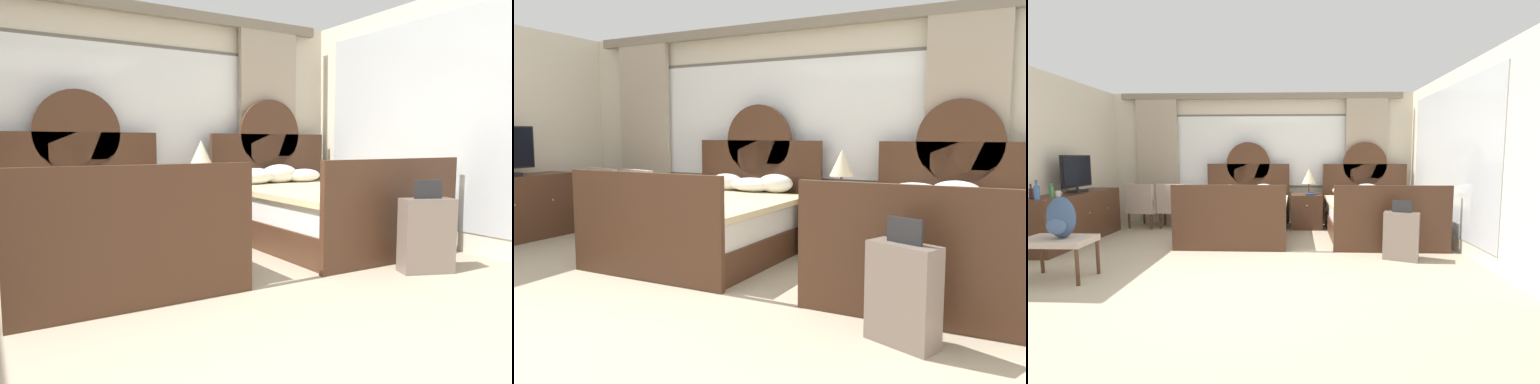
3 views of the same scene
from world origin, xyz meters
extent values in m
plane|color=tan|center=(0.00, 0.00, 0.00)|extent=(24.00, 24.00, 0.00)
cube|color=beige|center=(0.00, 3.66, 1.35)|extent=(6.25, 0.07, 2.70)
cube|color=#605B52|center=(0.00, 3.62, 1.50)|extent=(3.92, 0.02, 1.52)
cube|color=white|center=(0.00, 3.61, 1.50)|extent=(3.84, 0.02, 1.44)
cube|color=tan|center=(-2.17, 3.53, 1.30)|extent=(0.84, 0.08, 2.60)
cube|color=tan|center=(2.17, 3.53, 1.30)|extent=(0.84, 0.08, 2.60)
cube|color=gray|center=(0.00, 3.53, 2.62)|extent=(5.75, 0.10, 0.12)
cube|color=beige|center=(-3.16, 1.51, 1.35)|extent=(0.07, 4.23, 2.70)
cube|color=beige|center=(3.16, 1.51, 1.35)|extent=(0.07, 4.23, 2.70)
cube|color=#B2B7BC|center=(3.11, 1.81, 1.35)|extent=(0.01, 2.96, 2.27)
cube|color=#472B1C|center=(-0.25, 2.35, 0.15)|extent=(1.61, 2.09, 0.30)
cube|color=white|center=(-0.25, 2.35, 0.43)|extent=(1.55, 1.99, 0.26)
cube|color=beige|center=(-0.25, 2.27, 0.59)|extent=(1.65, 1.89, 0.06)
cube|color=#472B1C|center=(-0.25, 3.42, 0.62)|extent=(1.69, 0.06, 1.24)
cylinder|color=#472B1C|center=(-0.25, 3.42, 1.24)|extent=(0.88, 0.06, 0.88)
cube|color=#472B1C|center=(-0.25, 1.27, 0.49)|extent=(1.69, 0.06, 0.98)
ellipsoid|color=white|center=(-0.59, 3.21, 0.72)|extent=(0.44, 0.27, 0.21)
ellipsoid|color=white|center=(-0.23, 3.20, 0.71)|extent=(0.58, 0.33, 0.17)
ellipsoid|color=white|center=(0.08, 3.23, 0.73)|extent=(0.45, 0.27, 0.22)
cube|color=#472B1C|center=(2.13, 2.35, 0.15)|extent=(1.61, 2.09, 0.30)
cube|color=white|center=(2.13, 2.35, 0.43)|extent=(1.55, 1.99, 0.26)
cube|color=beige|center=(2.13, 2.27, 0.59)|extent=(1.65, 1.89, 0.06)
cube|color=#472B1C|center=(2.13, 3.42, 0.62)|extent=(1.69, 0.06, 1.24)
cylinder|color=#472B1C|center=(2.13, 3.42, 1.24)|extent=(0.88, 0.06, 0.88)
cube|color=#472B1C|center=(2.13, 1.27, 0.49)|extent=(1.69, 0.06, 0.98)
ellipsoid|color=white|center=(1.74, 3.17, 0.72)|extent=(0.58, 0.25, 0.20)
ellipsoid|color=white|center=(2.14, 3.21, 0.74)|extent=(0.51, 0.25, 0.23)
ellipsoid|color=white|center=(2.49, 3.16, 0.71)|extent=(0.50, 0.27, 0.17)
cube|color=#472B1C|center=(0.94, 3.04, 0.33)|extent=(0.60, 0.60, 0.66)
sphere|color=tan|center=(0.94, 2.73, 0.48)|extent=(0.02, 0.02, 0.02)
cylinder|color=brown|center=(0.98, 3.04, 0.67)|extent=(0.14, 0.14, 0.02)
cylinder|color=brown|center=(0.98, 3.04, 0.77)|extent=(0.03, 0.03, 0.19)
cone|color=beige|center=(0.98, 3.04, 1.01)|extent=(0.27, 0.27, 0.29)
cube|color=navy|center=(1.01, 2.92, 0.67)|extent=(0.18, 0.26, 0.03)
cube|color=#472B1C|center=(-2.86, 1.70, 0.40)|extent=(0.52, 1.98, 0.81)
sphere|color=tan|center=(-2.59, 2.24, 0.49)|extent=(0.03, 0.03, 0.03)
sphere|color=tan|center=(-2.59, 1.70, 0.49)|extent=(0.03, 0.03, 0.03)
sphere|color=tan|center=(-2.59, 1.15, 0.49)|extent=(0.03, 0.03, 0.03)
cube|color=black|center=(-2.84, 1.80, 0.83)|extent=(0.20, 0.28, 0.04)
cylinder|color=black|center=(-2.84, 1.80, 0.87)|extent=(0.04, 0.04, 0.05)
cube|color=black|center=(-2.84, 1.80, 1.16)|extent=(0.04, 0.75, 0.52)
cube|color=black|center=(-2.82, 1.80, 1.16)|extent=(0.01, 0.71, 0.48)
cylinder|color=#385B99|center=(-2.77, 0.81, 0.90)|extent=(0.07, 0.07, 0.19)
cylinder|color=#385B99|center=(-2.77, 0.81, 1.04)|extent=(0.03, 0.03, 0.07)
cylinder|color=black|center=(-2.77, 0.81, 1.07)|extent=(0.03, 0.03, 0.01)
cylinder|color=black|center=(-2.92, 0.91, 0.88)|extent=(0.05, 0.05, 0.15)
cylinder|color=black|center=(-2.92, 0.91, 0.99)|extent=(0.02, 0.02, 0.06)
cylinder|color=black|center=(-2.92, 0.91, 1.01)|extent=(0.02, 0.02, 0.01)
cylinder|color=#337A3D|center=(-2.76, 1.08, 0.89)|extent=(0.06, 0.06, 0.16)
cylinder|color=#337A3D|center=(-2.76, 1.08, 1.00)|extent=(0.02, 0.02, 0.06)
cylinder|color=black|center=(-2.76, 1.08, 1.03)|extent=(0.03, 0.03, 0.01)
cylinder|color=white|center=(-2.76, 1.21, 0.85)|extent=(0.08, 0.08, 0.08)
torus|color=white|center=(-2.72, 1.21, 0.86)|extent=(0.05, 0.01, 0.05)
cube|color=#B29E8E|center=(-1.59, 3.01, 0.35)|extent=(0.70, 0.70, 0.10)
cube|color=#B29E8E|center=(-1.65, 2.76, 0.63)|extent=(0.58, 0.22, 0.47)
cube|color=#B29E8E|center=(-1.34, 2.94, 0.48)|extent=(0.19, 0.52, 0.16)
cube|color=#B29E8E|center=(-1.85, 3.07, 0.48)|extent=(0.19, 0.52, 0.16)
cylinder|color=#472B1C|center=(-1.30, 3.18, 0.15)|extent=(0.04, 0.04, 0.30)
cylinder|color=#472B1C|center=(-1.77, 3.30, 0.15)|extent=(0.04, 0.04, 0.30)
cylinder|color=#472B1C|center=(-1.42, 2.72, 0.15)|extent=(0.04, 0.04, 0.30)
cylinder|color=#472B1C|center=(-1.88, 2.83, 0.15)|extent=(0.04, 0.04, 0.30)
cube|color=#B29E8E|center=(-2.22, 3.01, 0.35)|extent=(0.67, 0.67, 0.10)
cube|color=#B29E8E|center=(-2.26, 2.76, 0.63)|extent=(0.58, 0.18, 0.47)
cube|color=#B29E8E|center=(-1.96, 2.96, 0.48)|extent=(0.15, 0.52, 0.16)
cube|color=#B29E8E|center=(-2.47, 3.05, 0.48)|extent=(0.15, 0.52, 0.16)
cylinder|color=#472B1C|center=(-1.94, 3.20, 0.15)|extent=(0.04, 0.04, 0.30)
cylinder|color=#472B1C|center=(-2.41, 3.29, 0.15)|extent=(0.04, 0.04, 0.30)
cylinder|color=#472B1C|center=(-2.02, 2.73, 0.15)|extent=(0.04, 0.04, 0.30)
cylinder|color=#472B1C|center=(-2.50, 2.81, 0.15)|extent=(0.04, 0.04, 0.30)
cube|color=#B29E8E|center=(-1.96, 0.02, 0.45)|extent=(0.75, 0.45, 0.07)
cylinder|color=#472B1C|center=(-1.62, -0.18, 0.21)|extent=(0.04, 0.04, 0.41)
cylinder|color=#472B1C|center=(-2.31, 0.21, 0.21)|extent=(0.04, 0.04, 0.41)
cylinder|color=#472B1C|center=(-1.62, 0.21, 0.21)|extent=(0.04, 0.04, 0.41)
ellipsoid|color=#33476B|center=(-1.90, 0.02, 0.72)|extent=(0.32, 0.21, 0.47)
ellipsoid|color=#3D537A|center=(-1.90, -0.08, 0.63)|extent=(0.22, 0.09, 0.19)
cube|color=#75665B|center=(2.16, 0.91, 0.32)|extent=(0.49, 0.35, 0.65)
cube|color=#232326|center=(2.16, 0.91, 0.73)|extent=(0.24, 0.11, 0.16)
cylinder|color=black|center=(1.99, 0.98, 0.03)|extent=(0.05, 0.04, 0.05)
cylinder|color=black|center=(2.33, 0.84, 0.03)|extent=(0.05, 0.04, 0.05)
camera|label=1|loc=(-1.17, -1.80, 1.13)|focal=33.08mm
camera|label=2|loc=(2.87, -2.26, 1.33)|focal=36.27mm
camera|label=3|loc=(0.75, -3.79, 1.41)|focal=24.65mm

